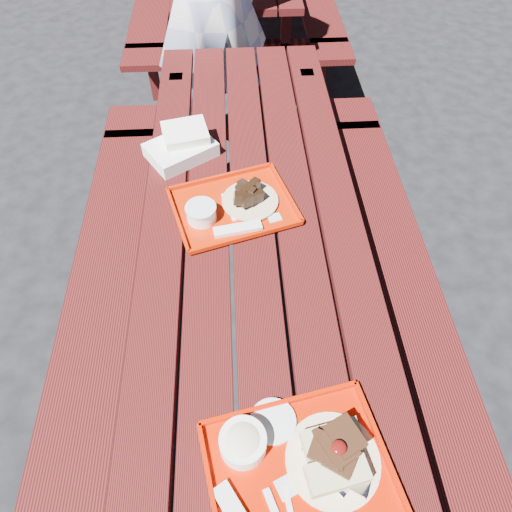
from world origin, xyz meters
The scene contains 5 objects.
ground centered at (0.00, 0.00, 0.00)m, with size 60.00×60.00×0.00m, color black.
picnic_table_near centered at (0.00, 0.00, 0.56)m, with size 1.41×2.40×0.75m.
near_tray centered at (0.06, -0.71, 0.78)m, with size 0.47×0.40×0.13m.
far_tray centered at (-0.07, 0.10, 0.77)m, with size 0.46×0.40×0.07m.
white_cloth centered at (-0.24, 0.41, 0.79)m, with size 0.29×0.27×0.10m.
Camera 1 is at (-0.05, -0.97, 1.88)m, focal length 32.00 mm.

